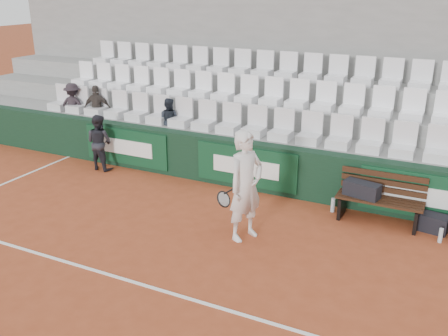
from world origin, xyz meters
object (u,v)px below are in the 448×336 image
Objects in this scene: ball_kid at (99,142)px; spectator_b at (96,91)px; spectator_c at (168,101)px; bench_left at (378,211)px; sports_bag_ground at (433,223)px; spectator_a at (72,88)px; sports_bag_left at (362,189)px; water_bottle_near at (333,205)px; tennis_player at (246,186)px; water_bottle_far at (441,235)px.

ball_kid is 1.11× the size of spectator_b.
spectator_c is at bearing 157.04° from spectator_b.
spectator_c reaches higher than bench_left.
spectator_c is at bearing -140.65° from ball_kid.
spectator_a reaches higher than sports_bag_ground.
sports_bag_left is at bearing 156.71° from spectator_a.
spectator_a is 0.99× the size of spectator_b.
bench_left reaches higher than sports_bag_ground.
spectator_c is at bearing 167.63° from water_bottle_near.
sports_bag_ground is (0.91, 0.07, -0.07)m from bench_left.
spectator_b reaches higher than bench_left.
tennis_player is 6.44m from spectator_a.
spectator_b is 2.06m from spectator_c.
spectator_a is (-1.55, 0.96, 0.93)m from ball_kid.
bench_left is 2.38× the size of sports_bag_left.
sports_bag_left is 0.60× the size of spectator_c.
spectator_a reaches higher than tennis_player.
spectator_a is at bearing -29.29° from ball_kid.
water_bottle_near is (-0.51, 0.09, -0.45)m from sports_bag_left.
spectator_c is at bearing 167.84° from sports_bag_left.
sports_bag_ground is at bearing 29.95° from tennis_player.
water_bottle_near is 4.46m from spectator_c.
spectator_a reaches higher than bench_left.
bench_left is at bearing 157.15° from spectator_a.
sports_bag_left is at bearing 158.36° from spectator_c.
water_bottle_near is 0.24× the size of spectator_a.
water_bottle_far is 3.33m from tennis_player.
sports_bag_left is 7.61m from spectator_a.
water_bottle_far is at bearing 147.97° from spectator_b.
ball_kid is (-5.41, -0.05, 0.51)m from water_bottle_near.
water_bottle_near is 1.09× the size of water_bottle_far.
sports_bag_ground is at bearing 161.71° from spectator_c.
tennis_player is at bearing 140.97° from spectator_a.
sports_bag_ground is 1.98× the size of water_bottle_far.
spectator_c is at bearing 164.34° from spectator_a.
bench_left is 1.11m from water_bottle_far.
bench_left is 0.84m from water_bottle_near.
ball_kid is 1.23× the size of spectator_c.
water_bottle_near is at bearing 168.54° from water_bottle_far.
sports_bag_left is 2.24m from tennis_player.
tennis_player is 4.62m from ball_kid.
tennis_player is 1.60× the size of spectator_b.
spectator_b reaches higher than sports_bag_left.
sports_bag_ground is 1.75m from water_bottle_near.
spectator_a is at bearing -9.48° from spectator_c.
sports_bag_left is at bearing -176.99° from bench_left.
spectator_a is at bearing 171.70° from water_bottle_far.
water_bottle_near is 0.24× the size of spectator_b.
water_bottle_far is 0.13× the size of tennis_player.
bench_left is 3.01× the size of sports_bag_ground.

